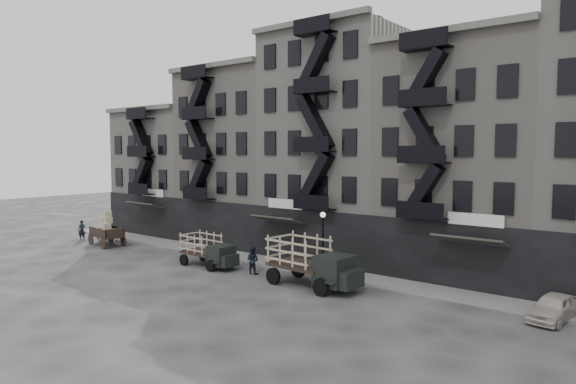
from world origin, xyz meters
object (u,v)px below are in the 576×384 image
Objects in this scene: wagon at (106,226)px; pedestrian_west at (82,230)px; stake_truck_west at (208,248)px; pedestrian_mid at (253,260)px; stake_truck_east at (312,259)px; horse at (104,233)px; car_east at (554,307)px.

wagon is 1.99× the size of pedestrian_west.
stake_truck_west is 2.59× the size of pedestrian_mid.
stake_truck_east is at bearing -36.01° from pedestrian_west.
stake_truck_east is at bearing 3.88° from stake_truck_west.
horse is 1.17× the size of pedestrian_mid.
horse is 2.79m from pedestrian_west.
wagon is 0.98× the size of car_east.
horse is 18.18m from pedestrian_mid.
horse is at bearing -168.86° from car_east.
stake_truck_east is (8.95, 0.19, 0.39)m from stake_truck_west.
pedestrian_mid is (3.94, 0.38, -0.42)m from stake_truck_west.
stake_truck_east reaches higher than stake_truck_west.
wagon is at bearing -129.69° from horse.
stake_truck_west is at bearing -36.43° from pedestrian_west.
car_east is 2.04× the size of pedestrian_west.
horse is 0.45× the size of stake_truck_west.
wagon is at bearing -175.11° from stake_truck_east.
pedestrian_mid is at bearing 8.21° from stake_truck_west.
stake_truck_east is at bearing -161.52° from car_east.
stake_truck_west is at bearing -4.60° from pedestrian_mid.
car_east is (12.80, 2.39, -1.08)m from stake_truck_east.
stake_truck_west is at bearing -165.33° from car_east.
pedestrian_mid is at bearing -106.37° from horse.
pedestrian_west is 1.01× the size of pedestrian_mid.
horse is 0.58× the size of wagon.
wagon is 2.02× the size of pedestrian_mid.
car_east is 2.06× the size of pedestrian_mid.
stake_truck_east reaches higher than pedestrian_west.
horse is 1.58m from wagon.
pedestrian_mid is at bearing -177.84° from stake_truck_east.
stake_truck_west is at bearing -108.05° from horse.
pedestrian_west is at bearing -168.29° from car_east.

